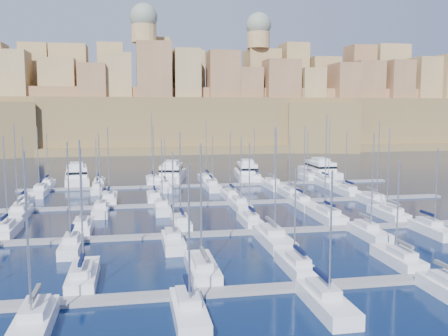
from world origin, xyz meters
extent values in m
plane|color=black|center=(0.00, 0.00, 0.00)|extent=(600.00, 600.00, 0.00)
cube|color=slate|center=(0.00, -34.00, 0.20)|extent=(84.00, 2.00, 0.40)
cube|color=slate|center=(0.00, -12.00, 0.20)|extent=(84.00, 2.00, 0.40)
cube|color=slate|center=(0.00, 10.00, 0.20)|extent=(84.00, 2.00, 0.40)
cube|color=slate|center=(0.00, 32.00, 0.20)|extent=(84.00, 2.00, 0.40)
cube|color=white|center=(-22.76, -28.44, 0.53)|extent=(2.74, 9.13, 1.66)
cube|color=silver|center=(-22.76, -29.35, 1.71)|extent=(1.92, 4.11, 0.70)
cylinder|color=#9EA0A8|center=(-22.76, -27.98, 7.82)|extent=(0.18, 0.18, 12.93)
cube|color=black|center=(-22.76, -29.80, 2.76)|extent=(0.35, 3.65, 0.35)
cube|color=white|center=(-10.75, -28.25, 0.54)|extent=(2.85, 9.50, 1.67)
cube|color=silver|center=(-10.75, -29.20, 1.72)|extent=(1.99, 4.27, 0.70)
cylinder|color=#9EA0A8|center=(-10.75, -27.78, 7.59)|extent=(0.18, 0.18, 12.42)
cube|color=#595B60|center=(-10.75, -29.68, 2.77)|extent=(0.35, 3.80, 0.35)
cube|color=white|center=(-0.73, -28.93, 0.50)|extent=(2.44, 8.13, 1.61)
cube|color=silver|center=(-0.73, -29.75, 1.66)|extent=(1.71, 3.66, 0.70)
cylinder|color=#9EA0A8|center=(-0.73, -28.53, 6.19)|extent=(0.18, 0.18, 9.77)
cube|color=black|center=(-0.73, -30.15, 2.71)|extent=(0.35, 3.25, 0.35)
cube|color=white|center=(11.26, -28.80, 0.51)|extent=(2.52, 8.41, 1.62)
cube|color=silver|center=(11.26, -29.64, 1.67)|extent=(1.77, 3.78, 0.70)
cylinder|color=#9EA0A8|center=(11.26, -28.38, 6.56)|extent=(0.18, 0.18, 10.49)
cube|color=#595B60|center=(11.26, -30.06, 2.72)|extent=(0.35, 3.36, 0.35)
cube|color=white|center=(-25.52, -39.54, 0.53)|extent=(2.72, 9.08, 1.65)
cube|color=silver|center=(-25.52, -38.63, 1.70)|extent=(1.91, 4.08, 0.70)
cylinder|color=#9EA0A8|center=(-25.52, -39.99, 7.80)|extent=(0.18, 0.18, 12.90)
cube|color=#595B60|center=(-25.52, -38.18, 2.75)|extent=(0.35, 3.63, 0.35)
cube|color=white|center=(-13.36, -39.31, 0.52)|extent=(2.59, 8.62, 1.63)
cube|color=silver|center=(-13.36, -38.45, 1.68)|extent=(1.81, 3.88, 0.70)
cylinder|color=#9EA0A8|center=(-13.36, -39.74, 7.14)|extent=(0.18, 0.18, 11.62)
cube|color=black|center=(-13.36, -38.02, 2.73)|extent=(0.35, 3.45, 0.35)
cube|color=white|center=(-1.44, -39.47, 0.52)|extent=(2.68, 8.95, 1.65)
cube|color=silver|center=(-1.44, -38.58, 1.70)|extent=(1.88, 4.03, 0.70)
cylinder|color=#9EA0A8|center=(-1.44, -39.92, 6.80)|extent=(0.18, 0.18, 10.91)
cube|color=black|center=(-1.44, -38.13, 2.75)|extent=(0.35, 3.58, 0.35)
cube|color=#595B60|center=(10.87, -38.01, 2.73)|extent=(0.35, 3.44, 0.35)
cube|color=white|center=(-34.99, -6.51, 0.52)|extent=(2.69, 8.98, 1.65)
cube|color=silver|center=(-34.99, -7.41, 1.70)|extent=(1.89, 4.04, 0.70)
cylinder|color=#9EA0A8|center=(-34.99, -6.06, 7.52)|extent=(0.18, 0.18, 12.34)
cube|color=black|center=(-34.99, -7.86, 2.75)|extent=(0.35, 3.59, 0.35)
cube|color=white|center=(-24.83, -6.57, 0.52)|extent=(2.66, 8.86, 1.64)
cube|color=silver|center=(-24.83, -7.46, 1.69)|extent=(1.86, 3.99, 0.70)
cylinder|color=#9EA0A8|center=(-24.83, -6.13, 6.63)|extent=(0.18, 0.18, 10.57)
cube|color=#595B60|center=(-24.83, -7.90, 2.74)|extent=(0.35, 3.54, 0.35)
cube|color=white|center=(-10.85, -6.81, 0.51)|extent=(2.52, 8.39, 1.62)
cube|color=silver|center=(-10.85, -7.65, 1.67)|extent=(1.76, 3.77, 0.70)
cylinder|color=#9EA0A8|center=(-10.85, -6.39, 7.71)|extent=(0.18, 0.18, 12.78)
cube|color=black|center=(-10.85, -8.07, 2.72)|extent=(0.35, 3.35, 0.35)
cube|color=white|center=(-0.53, -7.01, 0.50)|extent=(2.40, 7.99, 1.60)
cube|color=silver|center=(-0.53, -7.81, 1.65)|extent=(1.68, 3.59, 0.70)
cylinder|color=#9EA0A8|center=(-0.53, -6.61, 6.80)|extent=(0.18, 0.18, 11.00)
cube|color=black|center=(-0.53, -8.21, 2.70)|extent=(0.35, 3.19, 0.35)
cube|color=white|center=(12.05, -5.76, 0.56)|extent=(3.14, 10.47, 1.72)
cube|color=silver|center=(12.05, -6.81, 1.77)|extent=(2.20, 4.71, 0.70)
cylinder|color=#9EA0A8|center=(12.05, -5.24, 9.02)|extent=(0.18, 0.18, 15.20)
cube|color=black|center=(12.05, -7.34, 2.82)|extent=(0.35, 4.19, 0.35)
cube|color=white|center=(22.37, -6.32, 0.53)|extent=(2.81, 9.36, 1.67)
cube|color=silver|center=(22.37, -7.25, 1.72)|extent=(1.97, 4.21, 0.70)
cylinder|color=#9EA0A8|center=(22.37, -5.85, 7.83)|extent=(0.18, 0.18, 12.93)
cube|color=#595B60|center=(22.37, -7.72, 2.77)|extent=(0.35, 3.75, 0.35)
cube|color=white|center=(-25.24, -16.98, 0.50)|extent=(2.39, 7.95, 1.60)
cube|color=silver|center=(-25.24, -16.18, 1.65)|extent=(1.67, 3.58, 0.70)
cylinder|color=#9EA0A8|center=(-25.24, -17.37, 7.37)|extent=(0.18, 0.18, 12.15)
cube|color=black|center=(-25.24, -15.78, 2.70)|extent=(0.35, 3.18, 0.35)
cube|color=white|center=(-12.83, -17.20, 0.51)|extent=(2.52, 8.40, 1.62)
cube|color=silver|center=(-12.83, -16.36, 1.67)|extent=(1.76, 3.78, 0.70)
cylinder|color=#9EA0A8|center=(-12.83, -17.62, 6.69)|extent=(0.18, 0.18, 10.74)
cube|color=#595B60|center=(-12.83, -15.94, 2.72)|extent=(0.35, 3.36, 0.35)
cube|color=white|center=(-0.04, -18.24, 0.56)|extent=(3.14, 10.47, 1.72)
cube|color=silver|center=(-0.04, -17.19, 1.77)|extent=(2.20, 4.71, 0.70)
cylinder|color=#9EA0A8|center=(-0.04, -18.76, 8.22)|extent=(0.18, 0.18, 13.59)
cube|color=#595B60|center=(-0.04, -16.67, 2.82)|extent=(0.35, 4.19, 0.35)
cube|color=white|center=(13.58, -17.33, 0.52)|extent=(2.60, 8.65, 1.63)
cube|color=silver|center=(13.58, -16.46, 1.68)|extent=(1.82, 3.89, 0.70)
cylinder|color=#9EA0A8|center=(13.58, -17.76, 7.74)|extent=(0.18, 0.18, 12.81)
cube|color=#595B60|center=(13.58, -16.03, 2.73)|extent=(0.35, 3.46, 0.35)
cube|color=white|center=(23.02, -17.33, 0.52)|extent=(2.60, 8.65, 1.63)
cube|color=silver|center=(23.02, -16.46, 1.68)|extent=(1.82, 3.89, 0.70)
cylinder|color=#9EA0A8|center=(23.02, -17.76, 6.71)|extent=(0.18, 0.18, 10.76)
cube|color=black|center=(23.02, -16.03, 2.73)|extent=(0.35, 3.46, 0.35)
cube|color=white|center=(-36.84, 14.73, 0.49)|extent=(2.24, 7.46, 1.57)
cube|color=silver|center=(-36.84, 13.98, 1.62)|extent=(1.57, 3.36, 0.70)
cylinder|color=#9EA0A8|center=(-36.84, 15.10, 6.90)|extent=(0.18, 0.18, 11.26)
cube|color=black|center=(-36.84, 13.61, 2.67)|extent=(0.35, 2.98, 0.35)
cube|color=white|center=(-22.09, 15.79, 0.54)|extent=(2.88, 9.59, 1.68)
cube|color=silver|center=(-22.09, 14.83, 1.73)|extent=(2.01, 4.31, 0.70)
cylinder|color=#9EA0A8|center=(-22.09, 16.27, 7.73)|extent=(0.18, 0.18, 12.70)
cube|color=black|center=(-22.09, 14.36, 2.78)|extent=(0.35, 3.83, 0.35)
cube|color=white|center=(-13.76, 15.38, 0.52)|extent=(2.63, 8.77, 1.64)
cube|color=silver|center=(-13.76, 14.51, 1.69)|extent=(1.84, 3.95, 0.70)
cylinder|color=#9EA0A8|center=(-13.76, 15.82, 7.74)|extent=(0.18, 0.18, 12.80)
cube|color=black|center=(-13.76, 14.07, 2.74)|extent=(0.35, 3.51, 0.35)
cube|color=white|center=(0.97, 15.36, 0.52)|extent=(2.62, 8.72, 1.64)
cube|color=silver|center=(0.97, 14.49, 1.69)|extent=(1.83, 3.93, 0.70)
cylinder|color=#9EA0A8|center=(0.97, 15.80, 7.23)|extent=(0.18, 0.18, 11.78)
cube|color=black|center=(0.97, 14.05, 2.74)|extent=(0.35, 3.49, 0.35)
cube|color=white|center=(13.07, 15.52, 0.53)|extent=(2.71, 9.04, 1.65)
cube|color=silver|center=(13.07, 14.61, 1.70)|extent=(1.90, 4.07, 0.70)
cylinder|color=#9EA0A8|center=(13.07, 15.97, 6.98)|extent=(0.18, 0.18, 11.26)
cube|color=#595B60|center=(13.07, 14.16, 2.75)|extent=(0.35, 3.61, 0.35)
cube|color=white|center=(25.06, 15.56, 0.53)|extent=(2.74, 9.12, 1.66)
cube|color=silver|center=(25.06, 14.65, 1.71)|extent=(1.92, 4.11, 0.70)
cylinder|color=#9EA0A8|center=(25.06, 16.02, 7.26)|extent=(0.18, 0.18, 11.80)
cube|color=black|center=(25.06, 14.19, 2.76)|extent=(0.35, 3.65, 0.35)
cube|color=white|center=(-35.70, 4.25, 0.54)|extent=(2.85, 9.50, 1.67)
cube|color=silver|center=(-35.70, 5.20, 1.72)|extent=(1.99, 4.27, 0.70)
cylinder|color=#9EA0A8|center=(-35.70, 3.78, 8.24)|extent=(0.18, 0.18, 13.73)
cube|color=#595B60|center=(-35.70, 5.68, 2.77)|extent=(0.35, 3.80, 0.35)
cube|color=white|center=(-22.98, 4.81, 0.51)|extent=(2.52, 8.39, 1.62)
cube|color=silver|center=(-22.98, 5.64, 1.67)|extent=(1.76, 3.77, 0.70)
cylinder|color=#9EA0A8|center=(-22.98, 4.39, 7.12)|extent=(0.18, 0.18, 11.60)
cube|color=#595B60|center=(-22.98, 6.06, 2.72)|extent=(0.35, 3.36, 0.35)
cube|color=white|center=(-12.88, 4.77, 0.51)|extent=(2.54, 8.46, 1.62)
cube|color=silver|center=(-12.88, 5.62, 1.67)|extent=(1.78, 3.81, 0.70)
cylinder|color=#9EA0A8|center=(-12.88, 4.35, 6.84)|extent=(0.18, 0.18, 11.03)
cube|color=#595B60|center=(-12.88, 6.04, 2.72)|extent=(0.35, 3.38, 0.35)
cube|color=white|center=(0.60, 4.79, 0.51)|extent=(2.53, 8.42, 1.62)
cube|color=silver|center=(0.60, 5.63, 1.67)|extent=(1.77, 3.79, 0.70)
cylinder|color=#9EA0A8|center=(0.60, 4.37, 7.04)|extent=(0.18, 0.18, 11.44)
cube|color=#595B60|center=(0.60, 6.05, 2.72)|extent=(0.35, 3.37, 0.35)
cube|color=white|center=(11.85, 4.43, 0.53)|extent=(2.74, 9.14, 1.66)
cube|color=silver|center=(11.85, 5.34, 1.71)|extent=(1.92, 4.11, 0.70)
cylinder|color=#9EA0A8|center=(11.85, 3.97, 7.94)|extent=(0.18, 0.18, 13.16)
cube|color=black|center=(11.85, 5.80, 2.76)|extent=(0.35, 3.66, 0.35)
cube|color=white|center=(25.47, 3.90, 0.55)|extent=(3.06, 10.19, 1.71)
cube|color=silver|center=(25.47, 4.92, 1.76)|extent=(2.14, 4.59, 0.70)
cylinder|color=#9EA0A8|center=(25.47, 3.39, 8.33)|extent=(0.18, 0.18, 13.84)
cube|color=#595B60|center=(25.47, 5.43, 2.81)|extent=(0.35, 4.08, 0.35)
cube|color=white|center=(-36.28, 36.84, 0.49)|extent=(2.30, 7.67, 1.58)
cube|color=silver|center=(-36.28, 36.07, 1.63)|extent=(1.61, 3.45, 0.70)
cylinder|color=#9EA0A8|center=(-36.28, 37.22, 6.63)|extent=(0.18, 0.18, 10.70)
cube|color=black|center=(-36.28, 35.69, 2.68)|extent=(0.35, 3.07, 0.35)
cube|color=white|center=(-25.18, 37.05, 0.50)|extent=(2.43, 8.10, 1.61)
cube|color=silver|center=(-25.18, 36.24, 1.66)|extent=(1.70, 3.65, 0.70)
cylinder|color=#9EA0A8|center=(-25.18, 37.46, 6.72)|extent=(0.18, 0.18, 10.83)
cube|color=black|center=(-25.18, 35.84, 2.71)|extent=(0.35, 3.24, 0.35)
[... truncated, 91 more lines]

